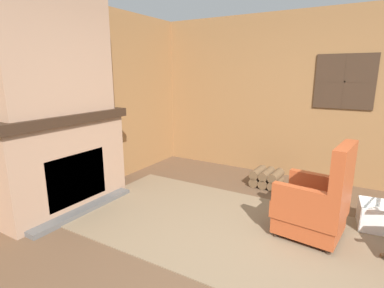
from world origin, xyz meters
The scene contains 11 objects.
ground_plane centered at (0.00, 0.00, 0.00)m, with size 14.00×14.00×0.00m, color brown.
wood_panel_wall_left centered at (-2.74, 0.00, 1.33)m, with size 0.06×6.03×2.65m.
wood_panel_wall_back centered at (0.01, 2.74, 1.33)m, with size 6.03×0.09×2.65m.
fireplace_hearth centered at (-2.49, 0.00, 0.61)m, with size 0.63×1.73×1.23m.
chimney_breast centered at (-2.50, 0.00, 1.93)m, with size 0.37×1.44×1.41m.
area_rug centered at (-0.35, 0.56, 0.01)m, with size 4.07×1.94×0.01m.
armchair centered at (0.36, 0.83, 0.37)m, with size 0.72×0.68×1.04m.
firewood_stack centered at (-0.51, 2.05, 0.13)m, with size 0.45×0.42×0.26m.
laundry_basket centered at (1.01, 1.39, 0.15)m, with size 0.55×0.44×0.30m.
storage_case centered at (-2.54, 0.28, 1.28)m, with size 0.14×0.27×0.12m.
decorative_plate_on_mantel centered at (-2.56, -0.05, 1.36)m, with size 0.07×0.28×0.28m.
Camera 1 is at (0.71, -2.31, 1.71)m, focal length 28.00 mm.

